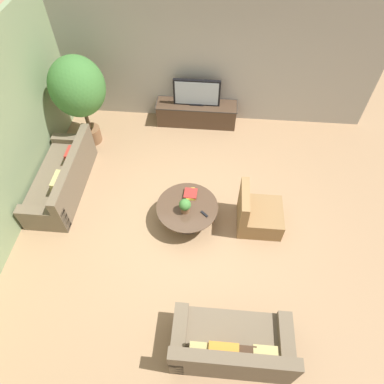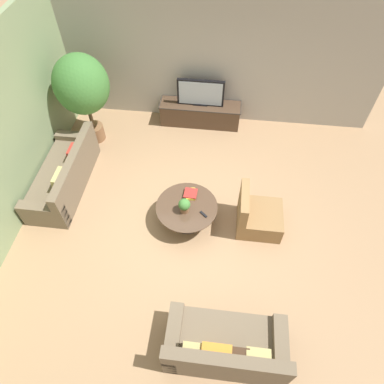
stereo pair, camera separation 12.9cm
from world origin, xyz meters
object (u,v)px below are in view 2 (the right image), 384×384
Objects in this scene: armchair_wicker at (257,216)px; potted_palm_tall at (82,87)px; couch_near_entry at (225,347)px; media_console at (200,113)px; coffee_table at (187,211)px; television at (201,93)px; couch_by_wall at (65,176)px; potted_plant_tabletop at (184,205)px.

potted_palm_tall is (-3.65, 1.98, 1.11)m from armchair_wicker.
couch_near_entry is at bearing -53.27° from potted_palm_tall.
media_console is 1.68× the size of coffee_table.
potted_palm_tall reaches higher than armchair_wicker.
media_console is 0.57m from television.
coffee_table is 2.61m from couch_by_wall.
coffee_table is (0.05, -2.86, 0.04)m from media_console.
television is 2.52m from potted_palm_tall.
couch_by_wall is at bearing -137.56° from media_console.
couch_by_wall is 4.41m from couch_near_entry.
media_console is at bearing 132.44° from couch_by_wall.
coffee_table is at bearing -89.02° from media_console.
potted_palm_tall reaches higher than couch_near_entry.
potted_palm_tall is at bearing 61.58° from armchair_wicker.
couch_by_wall is at bearing 167.11° from coffee_table.
coffee_table is at bearing 92.62° from armchair_wicker.
media_console is at bearing 25.36° from armchair_wicker.
armchair_wicker is at bearing 82.20° from couch_by_wall.
television is 2.97m from potted_plant_tabletop.
couch_near_entry is 1.96× the size of armchair_wicker.
coffee_table is 0.66× the size of couch_near_entry.
potted_palm_tall is (-3.21, 4.30, 1.09)m from couch_near_entry.
couch_by_wall is (-2.54, 0.58, -0.03)m from coffee_table.
potted_palm_tall is (-2.32, -0.82, 1.10)m from media_console.
armchair_wicker reaches higher than media_console.
couch_near_entry is (0.88, -5.12, -0.56)m from television.
couch_near_entry is 0.82× the size of potted_palm_tall.
media_console is at bearing 19.53° from potted_palm_tall.
media_console is 6.34× the size of potted_plant_tabletop.
television is 0.94× the size of coffee_table.
media_console is 2.86m from coffee_table.
couch_by_wall is 1.83m from potted_palm_tall.
couch_by_wall is (-2.49, -2.28, 0.00)m from media_console.
armchair_wicker is (0.44, 2.32, -0.02)m from couch_near_entry.
television is at bearing 90.41° from potted_plant_tabletop.
couch_by_wall is at bearing -137.58° from television.
couch_by_wall and couch_near_entry have the same top height.
armchair_wicker is at bearing -64.64° from media_console.
armchair_wicker is (1.28, 0.06, -0.04)m from coffee_table.
armchair_wicker is at bearing -28.42° from potted_palm_tall.
potted_palm_tall is at bearing 139.39° from coffee_table.
potted_plant_tabletop reaches higher than coffee_table.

